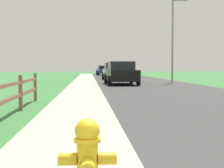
{
  "coord_description": "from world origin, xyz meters",
  "views": [
    {
      "loc": [
        -0.68,
        -2.21,
        1.24
      ],
      "look_at": [
        0.1,
        9.01,
        0.68
      ],
      "focal_mm": 55.0,
      "sensor_mm": 36.0,
      "label": 1
    }
  ],
  "objects_px": {
    "parked_car_silver": "(114,71)",
    "parked_car_blue": "(104,70)",
    "fire_hydrant": "(87,159)",
    "street_lamp": "(174,33)",
    "parked_suv_black": "(121,73)",
    "parked_car_red": "(111,71)"
  },
  "relations": [
    {
      "from": "parked_car_silver",
      "to": "parked_car_blue",
      "type": "distance_m",
      "value": 18.29
    },
    {
      "from": "fire_hydrant",
      "to": "street_lamp",
      "type": "height_order",
      "value": "street_lamp"
    },
    {
      "from": "parked_car_blue",
      "to": "street_lamp",
      "type": "height_order",
      "value": "street_lamp"
    },
    {
      "from": "fire_hydrant",
      "to": "parked_car_silver",
      "type": "xyz_separation_m",
      "value": [
        2.48,
        30.3,
        0.41
      ]
    },
    {
      "from": "parked_suv_black",
      "to": "parked_car_silver",
      "type": "height_order",
      "value": "parked_car_silver"
    },
    {
      "from": "street_lamp",
      "to": "parked_car_red",
      "type": "bearing_deg",
      "value": 102.53
    },
    {
      "from": "parked_car_blue",
      "to": "parked_car_red",
      "type": "bearing_deg",
      "value": -87.06
    },
    {
      "from": "parked_car_silver",
      "to": "street_lamp",
      "type": "height_order",
      "value": "street_lamp"
    },
    {
      "from": "fire_hydrant",
      "to": "street_lamp",
      "type": "relative_size",
      "value": 0.12
    },
    {
      "from": "fire_hydrant",
      "to": "parked_car_blue",
      "type": "height_order",
      "value": "parked_car_blue"
    },
    {
      "from": "fire_hydrant",
      "to": "parked_car_silver",
      "type": "relative_size",
      "value": 0.17
    },
    {
      "from": "parked_car_silver",
      "to": "parked_car_blue",
      "type": "height_order",
      "value": "parked_car_silver"
    },
    {
      "from": "parked_car_red",
      "to": "street_lamp",
      "type": "distance_m",
      "value": 17.16
    },
    {
      "from": "street_lamp",
      "to": "parked_car_blue",
      "type": "bearing_deg",
      "value": 99.1
    },
    {
      "from": "parked_suv_black",
      "to": "parked_car_blue",
      "type": "relative_size",
      "value": 1.0
    },
    {
      "from": "parked_car_red",
      "to": "parked_car_blue",
      "type": "height_order",
      "value": "parked_car_red"
    },
    {
      "from": "fire_hydrant",
      "to": "parked_car_silver",
      "type": "height_order",
      "value": "parked_car_silver"
    },
    {
      "from": "fire_hydrant",
      "to": "parked_car_silver",
      "type": "bearing_deg",
      "value": 85.31
    },
    {
      "from": "parked_suv_black",
      "to": "parked_car_blue",
      "type": "height_order",
      "value": "parked_suv_black"
    },
    {
      "from": "parked_suv_black",
      "to": "parked_car_red",
      "type": "height_order",
      "value": "parked_suv_black"
    },
    {
      "from": "fire_hydrant",
      "to": "parked_car_silver",
      "type": "distance_m",
      "value": 30.4
    },
    {
      "from": "parked_suv_black",
      "to": "parked_car_red",
      "type": "distance_m",
      "value": 18.26
    }
  ]
}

